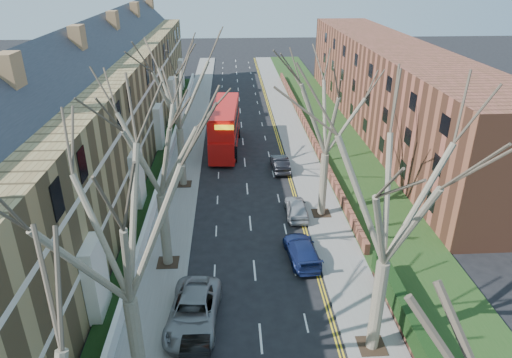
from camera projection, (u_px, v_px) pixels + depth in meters
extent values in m
cube|color=slate|center=(189.00, 142.00, 51.07)|extent=(3.00, 102.00, 0.12)
cube|color=slate|center=(296.00, 140.00, 51.70)|extent=(3.00, 102.00, 0.12)
cube|color=olive|center=(93.00, 124.00, 41.34)|extent=(9.00, 78.00, 10.00)
cube|color=#2B2E35|center=(82.00, 56.00, 38.79)|extent=(4.67, 78.00, 4.67)
cube|color=white|center=(144.00, 138.00, 42.21)|extent=(0.12, 78.00, 0.35)
cube|color=white|center=(140.00, 101.00, 40.72)|extent=(0.12, 78.00, 0.35)
cube|color=brown|center=(389.00, 87.00, 53.82)|extent=(8.00, 54.00, 10.00)
cube|color=brown|center=(305.00, 124.00, 55.19)|extent=(0.35, 54.00, 0.90)
cube|color=white|center=(165.00, 166.00, 43.52)|extent=(0.30, 78.00, 1.00)
cube|color=#1D3D16|center=(335.00, 138.00, 51.90)|extent=(6.00, 102.00, 0.06)
cylinder|color=brown|center=(137.00, 347.00, 20.13)|extent=(0.64, 0.64, 5.25)
cylinder|color=brown|center=(165.00, 230.00, 29.20)|extent=(0.64, 0.64, 5.07)
cube|color=#2D2116|center=(168.00, 262.00, 30.28)|extent=(1.40, 1.40, 0.05)
cylinder|color=brown|center=(182.00, 157.00, 40.01)|extent=(0.60, 0.60, 5.25)
cube|color=#2D2116|center=(184.00, 184.00, 41.12)|extent=(1.40, 1.40, 0.05)
cylinder|color=brown|center=(377.00, 306.00, 22.53)|extent=(0.64, 0.64, 5.25)
cube|color=#2D2116|center=(371.00, 346.00, 23.64)|extent=(1.40, 1.40, 0.05)
cylinder|color=brown|center=(323.00, 185.00, 35.22)|extent=(0.60, 0.60, 5.07)
cube|color=#2D2116|center=(321.00, 213.00, 36.29)|extent=(1.40, 1.40, 0.05)
cube|color=red|center=(225.00, 136.00, 48.82)|extent=(3.32, 11.47, 2.27)
cube|color=red|center=(225.00, 116.00, 47.90)|extent=(3.28, 10.91, 2.06)
cube|color=black|center=(225.00, 132.00, 48.62)|extent=(3.28, 10.57, 0.93)
cube|color=black|center=(225.00, 115.00, 47.85)|extent=(3.26, 10.34, 0.93)
imported|color=gray|center=(193.00, 312.00, 25.00)|extent=(3.14, 5.98, 1.61)
imported|color=navy|center=(302.00, 250.00, 30.60)|extent=(2.33, 4.88, 1.37)
imported|color=#979AA0|center=(296.00, 208.00, 35.94)|extent=(1.69, 4.10, 1.39)
imported|color=black|center=(280.00, 163.00, 43.99)|extent=(1.64, 4.27, 1.39)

